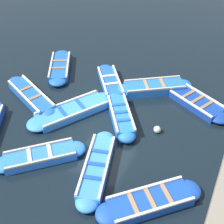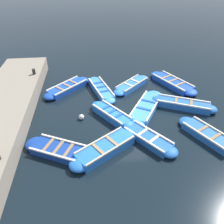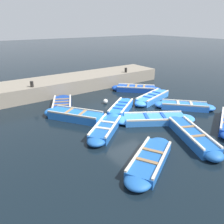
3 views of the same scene
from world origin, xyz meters
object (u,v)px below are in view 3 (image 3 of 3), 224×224
object	(u,v)px
boat_alongside	(150,160)
boat_outer_right	(136,89)
bollard_north	(126,70)
bollard_mid_north	(32,84)
boat_drifting	(76,116)
boat_stern_in	(155,119)
boat_near_quay	(121,109)
buoy_orange_near	(105,101)
boat_inner_gap	(153,98)
boat_centre	(184,106)
boat_end_of_row	(62,104)
boat_far_corner	(192,135)
boat_bow_out	(106,129)

from	to	relation	value
boat_alongside	boat_outer_right	size ratio (longest dim) A/B	1.06
bollard_north	bollard_mid_north	bearing A→B (deg)	90.00
boat_drifting	boat_alongside	size ratio (longest dim) A/B	1.04
boat_stern_in	boat_alongside	bearing A→B (deg)	131.55
boat_near_quay	boat_stern_in	bearing A→B (deg)	-164.43
buoy_orange_near	bollard_north	bearing A→B (deg)	-52.91
boat_inner_gap	bollard_north	size ratio (longest dim) A/B	10.44
boat_inner_gap	boat_near_quay	world-z (taller)	boat_near_quay
boat_inner_gap	boat_centre	world-z (taller)	boat_inner_gap
boat_end_of_row	boat_alongside	bearing A→B (deg)	-178.12
bollard_mid_north	boat_outer_right	bearing A→B (deg)	-107.23
boat_far_corner	boat_alongside	xyz separation A→B (m)	(-0.23, 2.65, -0.03)
boat_drifting	boat_end_of_row	bearing A→B (deg)	-4.42
bollard_north	buoy_orange_near	bearing A→B (deg)	127.09
boat_bow_out	buoy_orange_near	bearing A→B (deg)	-33.54
boat_alongside	bollard_north	distance (m)	10.89
boat_alongside	buoy_orange_near	xyz separation A→B (m)	(5.99, -2.15, -0.02)
boat_inner_gap	boat_drifting	world-z (taller)	boat_drifting
boat_near_quay	bollard_north	bearing A→B (deg)	-41.01
boat_drifting	bollard_mid_north	xyz separation A→B (m)	(4.05, 0.86, 0.89)
boat_stern_in	bollard_north	bearing A→B (deg)	-27.41
boat_near_quay	boat_bow_out	size ratio (longest dim) A/B	0.99
boat_drifting	boat_alongside	xyz separation A→B (m)	(-4.93, -0.39, -0.04)
buoy_orange_near	boat_bow_out	bearing A→B (deg)	146.46
boat_near_quay	boat_alongside	size ratio (longest dim) A/B	0.88
boat_end_of_row	bollard_mid_north	world-z (taller)	bollard_mid_north
boat_alongside	boat_bow_out	xyz separation A→B (m)	(2.90, -0.10, 0.00)
boat_drifting	buoy_orange_near	distance (m)	2.75
boat_stern_in	bollard_north	size ratio (longest dim) A/B	11.11
boat_drifting	bollard_north	world-z (taller)	bollard_north
boat_near_quay	boat_far_corner	bearing A→B (deg)	-172.50
boat_drifting	bollard_mid_north	distance (m)	4.24
bollard_north	buoy_orange_near	distance (m)	5.04
boat_outer_right	boat_bow_out	bearing A→B (deg)	127.15
boat_far_corner	boat_stern_in	xyz separation A→B (m)	(2.13, -0.02, -0.04)
boat_drifting	boat_far_corner	xyz separation A→B (m)	(-4.70, -3.03, -0.00)
bollard_north	boat_end_of_row	bearing A→B (deg)	107.69
boat_centre	bollard_mid_north	world-z (taller)	bollard_mid_north
buoy_orange_near	boat_outer_right	bearing A→B (deg)	-74.13
boat_far_corner	boat_end_of_row	xyz separation A→B (m)	(6.73, 2.88, -0.04)
boat_bow_out	boat_inner_gap	bearing A→B (deg)	-68.81
boat_bow_out	bollard_north	bearing A→B (deg)	-44.63
boat_near_quay	boat_outer_right	distance (m)	4.16
boat_drifting	boat_outer_right	bearing A→B (deg)	-71.01
boat_centre	boat_alongside	world-z (taller)	boat_alongside
buoy_orange_near	boat_near_quay	bearing A→B (deg)	178.38
boat_inner_gap	boat_outer_right	xyz separation A→B (m)	(2.14, -0.47, -0.01)
boat_far_corner	bollard_mid_north	world-z (taller)	bollard_mid_north
boat_outer_right	buoy_orange_near	size ratio (longest dim) A/B	10.80
boat_stern_in	buoy_orange_near	world-z (taller)	boat_stern_in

